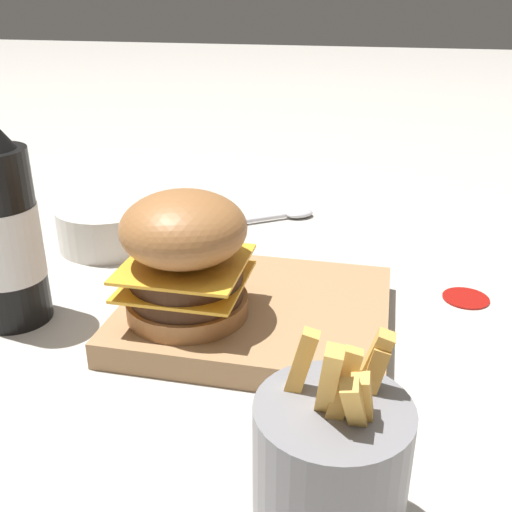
{
  "coord_description": "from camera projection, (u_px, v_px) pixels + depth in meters",
  "views": [
    {
      "loc": [
        -0.17,
        0.57,
        0.32
      ],
      "look_at": [
        -0.05,
        0.06,
        0.08
      ],
      "focal_mm": 42.0,
      "sensor_mm": 36.0,
      "label": 1
    }
  ],
  "objects": [
    {
      "name": "ground_plane",
      "position": [
        221.0,
        293.0,
        0.67
      ],
      "size": [
        6.0,
        6.0,
        0.0
      ],
      "primitive_type": "plane",
      "color": "#B7B2A8"
    },
    {
      "name": "serving_board",
      "position": [
        256.0,
        313.0,
        0.6
      ],
      "size": [
        0.26,
        0.22,
        0.03
      ],
      "color": "#A37A51",
      "rests_on": "ground_plane"
    },
    {
      "name": "burger",
      "position": [
        185.0,
        255.0,
        0.55
      ],
      "size": [
        0.12,
        0.12,
        0.12
      ],
      "color": "#9E6638",
      "rests_on": "serving_board"
    },
    {
      "name": "ketchup_bottle",
      "position": [
        2.0,
        232.0,
        0.58
      ],
      "size": [
        0.07,
        0.07,
        0.22
      ],
      "color": "black",
      "rests_on": "ground_plane"
    },
    {
      "name": "fries_basket",
      "position": [
        331.0,
        468.0,
        0.36
      ],
      "size": [
        0.09,
        0.09,
        0.15
      ],
      "color": "slate",
      "rests_on": "ground_plane"
    },
    {
      "name": "side_bowl",
      "position": [
        109.0,
        225.0,
        0.78
      ],
      "size": [
        0.13,
        0.13,
        0.05
      ],
      "color": "silver",
      "rests_on": "ground_plane"
    },
    {
      "name": "spoon",
      "position": [
        281.0,
        216.0,
        0.88
      ],
      "size": [
        0.16,
        0.12,
        0.01
      ],
      "rotation": [
        0.0,
        0.0,
        3.74
      ],
      "color": "silver",
      "rests_on": "ground_plane"
    },
    {
      "name": "ketchup_puddle",
      "position": [
        466.0,
        297.0,
        0.66
      ],
      "size": [
        0.05,
        0.05,
        0.0
      ],
      "color": "#9E140F",
      "rests_on": "ground_plane"
    }
  ]
}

